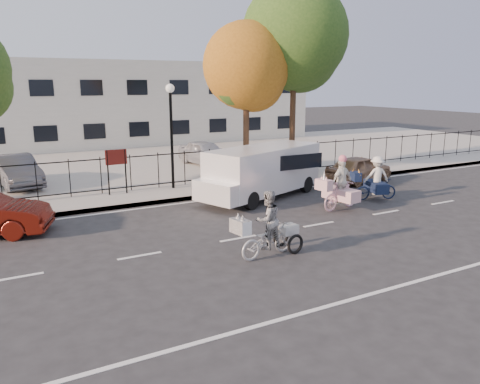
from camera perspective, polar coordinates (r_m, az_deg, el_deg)
ground at (r=13.99m, az=-0.21°, el=-5.70°), size 120.00×120.00×0.00m
road_markings at (r=13.98m, az=-0.21°, el=-5.68°), size 60.00×9.52×0.01m
curb at (r=18.39m, az=-7.67°, el=-0.93°), size 60.00×0.10×0.15m
sidewalk at (r=19.35m, az=-8.78°, el=-0.26°), size 60.00×2.20×0.15m
parking_lot at (r=27.74m, az=-15.05°, el=3.52°), size 60.00×15.60×0.15m
iron_fence at (r=20.20m, az=-9.92°, el=2.66°), size 58.00×0.06×1.50m
building at (r=37.22m, az=-19.03°, el=10.15°), size 34.00×10.00×6.00m
lamppost at (r=19.71m, az=-8.41°, el=8.94°), size 0.36×0.36×4.33m
street_sign at (r=19.23m, az=-14.83°, el=3.45°), size 0.85×0.06×1.80m
zebra_trike at (r=12.44m, az=3.39°, el=-4.80°), size 2.10×0.98×1.79m
unicorn_bike at (r=17.31m, az=12.16°, el=0.28°), size 2.04×1.44×2.02m
bull_bike at (r=19.16m, az=16.21°, el=1.12°), size 1.92×1.36×1.73m
white_van at (r=18.75m, az=2.64°, el=2.72°), size 6.19×3.67×2.03m
gold_sedan at (r=22.41m, az=14.30°, el=2.78°), size 3.93×2.25×1.26m
lot_car_c at (r=22.37m, az=-25.63°, el=2.35°), size 2.03×4.23×1.34m
lot_car_d at (r=25.57m, az=-4.25°, el=4.80°), size 2.10×4.02×1.31m
tree_mid at (r=21.98m, az=1.03°, el=14.63°), size 3.96×3.96×7.25m
tree_east at (r=23.29m, az=6.87°, el=17.85°), size 5.02×5.02×9.21m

